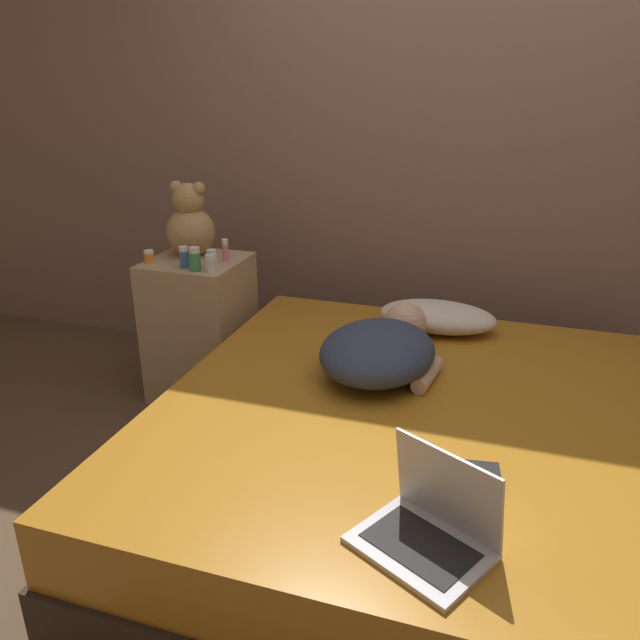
{
  "coord_description": "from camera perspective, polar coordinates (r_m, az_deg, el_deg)",
  "views": [
    {
      "loc": [
        0.3,
        -1.92,
        1.54
      ],
      "look_at": [
        -0.41,
        0.24,
        0.64
      ],
      "focal_mm": 35.0,
      "sensor_mm": 36.0,
      "label": 1
    }
  ],
  "objects": [
    {
      "name": "teddy_bear",
      "position": [
        3.1,
        -11.79,
        8.61
      ],
      "size": [
        0.23,
        0.23,
        0.36
      ],
      "color": "tan",
      "rests_on": "nightstand"
    },
    {
      "name": "bed",
      "position": [
        2.34,
        7.9,
        -12.64
      ],
      "size": [
        1.77,
        1.89,
        0.46
      ],
      "color": "#2D2319",
      "rests_on": "ground_plane"
    },
    {
      "name": "book",
      "position": [
        1.88,
        13.27,
        -13.74
      ],
      "size": [
        0.21,
        0.16,
        0.02
      ],
      "rotation": [
        0.0,
        0.0,
        0.15
      ],
      "color": "black",
      "rests_on": "bed"
    },
    {
      "name": "wall_back",
      "position": [
        3.16,
        13.24,
        16.8
      ],
      "size": [
        8.0,
        0.06,
        2.6
      ],
      "color": "#846656",
      "rests_on": "ground_plane"
    },
    {
      "name": "person_lying",
      "position": [
        2.41,
        5.69,
        -2.6
      ],
      "size": [
        0.49,
        0.71,
        0.19
      ],
      "rotation": [
        0.0,
        0.0,
        -0.13
      ],
      "color": "#2D3851",
      "rests_on": "bed"
    },
    {
      "name": "pillow",
      "position": [
        2.84,
        10.68,
        0.31
      ],
      "size": [
        0.52,
        0.29,
        0.13
      ],
      "color": "beige",
      "rests_on": "bed"
    },
    {
      "name": "nightstand",
      "position": [
        3.17,
        -10.85,
        -0.71
      ],
      "size": [
        0.44,
        0.43,
        0.71
      ],
      "color": "tan",
      "rests_on": "ground_plane"
    },
    {
      "name": "bottle_green",
      "position": [
        2.87,
        -11.37,
        5.46
      ],
      "size": [
        0.05,
        0.05,
        0.11
      ],
      "color": "#3D8E4C",
      "rests_on": "nightstand"
    },
    {
      "name": "laptop",
      "position": [
        1.62,
        10.05,
        -18.01
      ],
      "size": [
        0.39,
        0.35,
        0.24
      ],
      "rotation": [
        0.0,
        0.0,
        -0.49
      ],
      "color": "silver",
      "rests_on": "bed"
    },
    {
      "name": "bottle_white",
      "position": [
        2.93,
        -9.88,
        5.58
      ],
      "size": [
        0.05,
        0.05,
        0.08
      ],
      "color": "white",
      "rests_on": "nightstand"
    },
    {
      "name": "bottle_pink",
      "position": [
        3.0,
        -8.65,
        6.3
      ],
      "size": [
        0.03,
        0.03,
        0.11
      ],
      "color": "pink",
      "rests_on": "nightstand"
    },
    {
      "name": "bottle_orange",
      "position": [
        3.06,
        -15.36,
        5.62
      ],
      "size": [
        0.05,
        0.05,
        0.06
      ],
      "color": "orange",
      "rests_on": "nightstand"
    },
    {
      "name": "ground_plane",
      "position": [
        2.48,
        7.62,
        -16.99
      ],
      "size": [
        12.0,
        12.0,
        0.0
      ],
      "primitive_type": "plane",
      "color": "brown"
    },
    {
      "name": "bottle_blue",
      "position": [
        2.93,
        -12.33,
        5.62
      ],
      "size": [
        0.04,
        0.04,
        0.1
      ],
      "color": "#3866B2",
      "rests_on": "nightstand"
    },
    {
      "name": "bottle_clear",
      "position": [
        2.84,
        -9.98,
        5.1
      ],
      "size": [
        0.05,
        0.05,
        0.08
      ],
      "color": "silver",
      "rests_on": "nightstand"
    }
  ]
}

